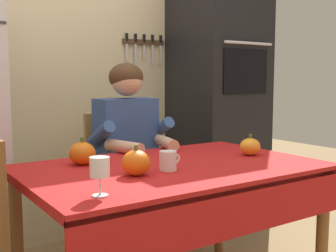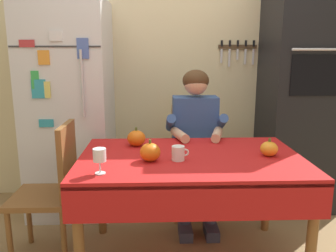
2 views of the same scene
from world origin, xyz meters
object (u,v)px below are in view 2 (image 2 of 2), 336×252
at_px(seated_person, 196,134).
at_px(pumpkin_small, 150,152).
at_px(wall_oven, 300,90).
at_px(dining_table, 191,169).
at_px(pumpkin_medium, 269,149).
at_px(chair_behind_person, 193,154).
at_px(chair_left_side, 54,186).
at_px(refrigerator, 70,109).
at_px(wine_glass, 100,156).
at_px(pumpkin_large, 136,138).
at_px(coffee_mug, 178,153).

distance_m(seated_person, pumpkin_small, 0.77).
distance_m(wall_oven, dining_table, 1.45).
bearing_deg(pumpkin_medium, dining_table, 179.89).
distance_m(chair_behind_person, chair_left_side, 1.21).
bearing_deg(refrigerator, chair_behind_person, -4.92).
distance_m(chair_behind_person, seated_person, 0.29).
height_order(refrigerator, wall_oven, wall_oven).
relative_size(refrigerator, wine_glass, 12.73).
relative_size(wine_glass, pumpkin_large, 1.07).
distance_m(dining_table, coffee_mug, 0.17).
relative_size(wall_oven, pumpkin_small, 15.91).
distance_m(refrigerator, pumpkin_medium, 1.70).
bearing_deg(pumpkin_medium, pumpkin_small, -174.19).
distance_m(chair_behind_person, pumpkin_medium, 0.93).
height_order(refrigerator, dining_table, refrigerator).
bearing_deg(seated_person, wine_glass, -124.78).
xyz_separation_m(dining_table, chair_left_side, (-0.90, 0.12, -0.14)).
xyz_separation_m(chair_behind_person, chair_left_side, (-1.00, -0.68, 0.00)).
bearing_deg(coffee_mug, pumpkin_medium, 6.69).
xyz_separation_m(seated_person, wine_glass, (-0.62, -0.89, 0.10)).
bearing_deg(refrigerator, chair_left_side, -86.32).
height_order(seated_person, chair_left_side, seated_person).
relative_size(chair_behind_person, chair_left_side, 1.00).
bearing_deg(coffee_mug, wine_glass, -153.21).
xyz_separation_m(wall_oven, pumpkin_large, (-1.41, -0.65, -0.26)).
bearing_deg(chair_left_side, pumpkin_small, -16.72).
bearing_deg(chair_left_side, dining_table, -7.41).
relative_size(dining_table, pumpkin_medium, 12.16).
bearing_deg(wine_glass, chair_left_side, 133.04).
relative_size(coffee_mug, wine_glass, 0.75).
height_order(refrigerator, chair_left_side, refrigerator).
xyz_separation_m(refrigerator, seated_person, (1.05, -0.28, -0.16)).
bearing_deg(chair_behind_person, wine_glass, -119.82).
relative_size(chair_behind_person, wine_glass, 6.58).
relative_size(seated_person, wine_glass, 8.81).
bearing_deg(coffee_mug, seated_person, 74.78).
bearing_deg(pumpkin_large, chair_behind_person, 49.09).
height_order(pumpkin_large, pumpkin_small, same).
height_order(dining_table, coffee_mug, coffee_mug).
height_order(refrigerator, pumpkin_medium, refrigerator).
xyz_separation_m(dining_table, coffee_mug, (-0.08, -0.07, 0.13)).
height_order(chair_behind_person, pumpkin_medium, chair_behind_person).
bearing_deg(wine_glass, wall_oven, 37.65).
bearing_deg(pumpkin_small, seated_person, 62.56).
relative_size(coffee_mug, pumpkin_large, 0.80).
relative_size(wall_oven, chair_left_side, 2.26).
bearing_deg(pumpkin_large, wall_oven, 24.98).
bearing_deg(wall_oven, pumpkin_medium, -121.09).
bearing_deg(dining_table, pumpkin_medium, -0.11).
height_order(coffee_mug, pumpkin_large, pumpkin_large).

